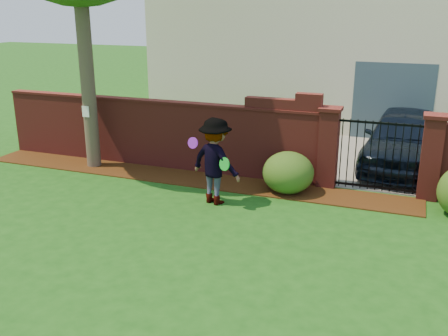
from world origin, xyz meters
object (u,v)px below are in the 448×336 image
at_px(car, 402,141).
at_px(frisbee_purple, 193,143).
at_px(man, 214,162).
at_px(frisbee_green, 224,164).

xyz_separation_m(car, frisbee_purple, (-4.05, -3.95, 0.56)).
distance_m(car, man, 5.29).
relative_size(car, frisbee_purple, 18.70).
height_order(car, frisbee_purple, car).
bearing_deg(man, frisbee_green, 161.84).
height_order(car, frisbee_green, car).
bearing_deg(frisbee_purple, car, 44.32).
relative_size(man, frisbee_purple, 7.78).
distance_m(car, frisbee_purple, 5.69).
bearing_deg(car, man, -129.09).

